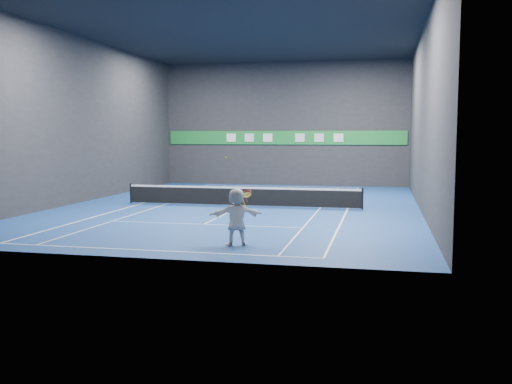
% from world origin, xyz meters
% --- Properties ---
extents(ground, '(26.00, 26.00, 0.00)m').
position_xyz_m(ground, '(0.00, 0.00, 0.00)').
color(ground, navy).
rests_on(ground, ground).
extents(ceiling, '(26.00, 26.00, 0.00)m').
position_xyz_m(ceiling, '(0.00, 0.00, 9.00)').
color(ceiling, black).
rests_on(ceiling, ground).
extents(wall_back, '(18.00, 0.10, 9.00)m').
position_xyz_m(wall_back, '(0.00, 13.00, 4.50)').
color(wall_back, '#27272A').
rests_on(wall_back, ground).
extents(wall_front, '(18.00, 0.10, 9.00)m').
position_xyz_m(wall_front, '(0.00, -13.00, 4.50)').
color(wall_front, '#27272A').
rests_on(wall_front, ground).
extents(wall_left, '(0.10, 26.00, 9.00)m').
position_xyz_m(wall_left, '(-9.00, 0.00, 4.50)').
color(wall_left, '#27272A').
rests_on(wall_left, ground).
extents(wall_right, '(0.10, 26.00, 9.00)m').
position_xyz_m(wall_right, '(9.00, 0.00, 4.50)').
color(wall_right, '#27272A').
rests_on(wall_right, ground).
extents(baseline_near, '(10.98, 0.08, 0.01)m').
position_xyz_m(baseline_near, '(0.00, -11.89, 0.00)').
color(baseline_near, white).
rests_on(baseline_near, ground).
extents(baseline_far, '(10.98, 0.08, 0.01)m').
position_xyz_m(baseline_far, '(0.00, 11.89, 0.00)').
color(baseline_far, white).
rests_on(baseline_far, ground).
extents(sideline_doubles_left, '(0.08, 23.78, 0.01)m').
position_xyz_m(sideline_doubles_left, '(-5.49, 0.00, 0.00)').
color(sideline_doubles_left, white).
rests_on(sideline_doubles_left, ground).
extents(sideline_doubles_right, '(0.08, 23.78, 0.01)m').
position_xyz_m(sideline_doubles_right, '(5.49, 0.00, 0.00)').
color(sideline_doubles_right, white).
rests_on(sideline_doubles_right, ground).
extents(sideline_singles_left, '(0.06, 23.78, 0.01)m').
position_xyz_m(sideline_singles_left, '(-4.11, 0.00, 0.00)').
color(sideline_singles_left, white).
rests_on(sideline_singles_left, ground).
extents(sideline_singles_right, '(0.06, 23.78, 0.01)m').
position_xyz_m(sideline_singles_right, '(4.11, 0.00, 0.00)').
color(sideline_singles_right, white).
rests_on(sideline_singles_right, ground).
extents(service_line_near, '(8.23, 0.06, 0.01)m').
position_xyz_m(service_line_near, '(0.00, -6.40, 0.00)').
color(service_line_near, white).
rests_on(service_line_near, ground).
extents(service_line_far, '(8.23, 0.06, 0.01)m').
position_xyz_m(service_line_far, '(0.00, 6.40, 0.00)').
color(service_line_far, white).
rests_on(service_line_far, ground).
extents(center_service_line, '(0.06, 12.80, 0.01)m').
position_xyz_m(center_service_line, '(0.00, 0.00, 0.00)').
color(center_service_line, white).
rests_on(center_service_line, ground).
extents(player, '(1.86, 1.24, 1.93)m').
position_xyz_m(player, '(2.45, -10.46, 0.96)').
color(player, white).
rests_on(player, ground).
extents(tennis_ball, '(0.07, 0.07, 0.07)m').
position_xyz_m(tennis_ball, '(2.09, -10.46, 2.91)').
color(tennis_ball, '#C4DB24').
rests_on(tennis_ball, player).
extents(tennis_net, '(12.50, 0.10, 1.07)m').
position_xyz_m(tennis_net, '(0.00, 0.00, 0.54)').
color(tennis_net, black).
rests_on(tennis_net, ground).
extents(sponsor_banner, '(17.64, 0.11, 1.00)m').
position_xyz_m(sponsor_banner, '(0.00, 12.93, 3.50)').
color(sponsor_banner, '#1C8232').
rests_on(sponsor_banner, wall_back).
extents(tennis_racket, '(0.42, 0.37, 0.61)m').
position_xyz_m(tennis_racket, '(2.78, -10.41, 1.71)').
color(tennis_racket, '#B71413').
rests_on(tennis_racket, player).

